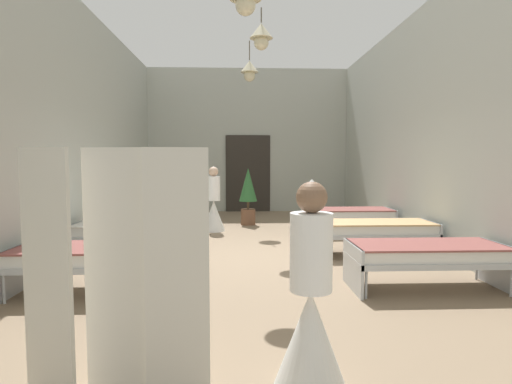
% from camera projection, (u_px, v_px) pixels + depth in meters
% --- Properties ---
extents(ground_plane, '(6.83, 13.05, 0.10)m').
position_uv_depth(ground_plane, '(256.00, 259.00, 7.08)').
color(ground_plane, '#8C755B').
extents(room_shell, '(6.63, 12.65, 4.48)m').
position_uv_depth(room_shell, '(253.00, 128.00, 8.25)').
color(room_shell, '#B2B7AD').
rests_on(room_shell, ground).
extents(bed_left_row_0, '(1.90, 0.84, 0.57)m').
position_uv_depth(bed_left_row_0, '(93.00, 257.00, 5.07)').
color(bed_left_row_0, '#B7BCC1').
rests_on(bed_left_row_0, ground).
extents(bed_right_row_0, '(1.90, 0.84, 0.57)m').
position_uv_depth(bed_right_row_0, '(426.00, 254.00, 5.24)').
color(bed_right_row_0, '#B7BCC1').
rests_on(bed_right_row_0, ground).
extents(bed_left_row_1, '(1.90, 0.84, 0.57)m').
position_uv_depth(bed_left_row_1, '(133.00, 231.00, 6.96)').
color(bed_left_row_1, '#B7BCC1').
rests_on(bed_left_row_1, ground).
extents(bed_right_row_1, '(1.90, 0.84, 0.57)m').
position_uv_depth(bed_right_row_1, '(376.00, 229.00, 7.13)').
color(bed_right_row_1, '#B7BCC1').
rests_on(bed_right_row_1, ground).
extents(bed_left_row_2, '(1.90, 0.84, 0.57)m').
position_uv_depth(bed_left_row_2, '(155.00, 216.00, 8.86)').
color(bed_left_row_2, '#B7BCC1').
rests_on(bed_left_row_2, ground).
extents(bed_right_row_2, '(1.90, 0.84, 0.57)m').
position_uv_depth(bed_right_row_2, '(348.00, 215.00, 9.02)').
color(bed_right_row_2, '#B7BCC1').
rests_on(bed_right_row_2, ground).
extents(nurse_near_aisle, '(0.52, 0.52, 1.49)m').
position_uv_depth(nurse_near_aisle, '(214.00, 208.00, 9.54)').
color(nurse_near_aisle, white).
rests_on(nurse_near_aisle, ground).
extents(nurse_mid_aisle, '(0.52, 0.52, 1.49)m').
position_uv_depth(nurse_mid_aisle, '(311.00, 314.00, 2.96)').
color(nurse_mid_aisle, white).
rests_on(nurse_mid_aisle, ground).
extents(potted_plant, '(0.45, 0.45, 1.43)m').
position_uv_depth(potted_plant, '(248.00, 192.00, 10.44)').
color(potted_plant, brown).
rests_on(potted_plant, ground).
extents(privacy_screen, '(1.25, 0.21, 1.70)m').
position_uv_depth(privacy_screen, '(114.00, 277.00, 2.75)').
color(privacy_screen, silver).
rests_on(privacy_screen, ground).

